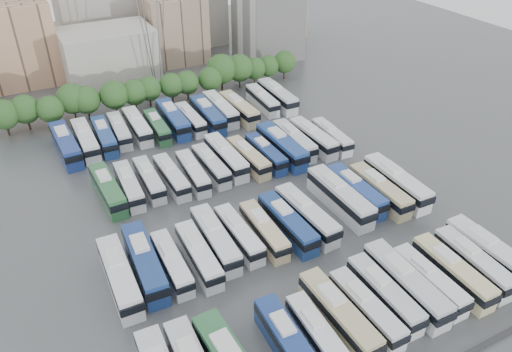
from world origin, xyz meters
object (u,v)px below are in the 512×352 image
bus_r2_s1 (108,190)px  bus_r2_s3 (149,179)px  bus_r0_s4 (289,344)px  bus_r1_s7 (287,223)px  bus_r0_s11 (452,272)px  bus_r2_s2 (129,186)px  bus_r1_s12 (380,190)px  bus_r2_s11 (294,140)px  electricity_pylon (150,4)px  bus_r3_s13 (277,96)px  bus_r0_s12 (473,262)px  bus_r2_s9 (266,153)px  bus_r1_s11 (356,191)px  bus_r1_s3 (199,255)px  bus_r1_s1 (145,262)px  bus_r3_s7 (190,119)px  bus_r3_s10 (239,109)px  bus_r1_s13 (396,182)px  bus_r1_s0 (120,276)px  bus_r1_s10 (340,197)px  bus_r3_s9 (220,109)px  bus_r2_s12 (313,138)px  bus_r3_s5 (157,127)px  bus_r2_s6 (211,165)px  bus_r1_s4 (215,239)px  bus_r1_s8 (306,215)px  apartment_tower (268,5)px  bus_r1_s2 (172,263)px  bus_r3_s3 (119,130)px  bus_r2_s4 (172,177)px  bus_r3_s6 (173,119)px  bus_r0_s13 (490,253)px  bus_r3_s8 (208,115)px  bus_r3_s4 (137,126)px  bus_r0_s10 (429,280)px  bus_r2_s13 (332,136)px  bus_r0_s9 (405,284)px  bus_r3_s0 (66,144)px  bus_r2_s5 (193,173)px  bus_r2_s10 (281,146)px  bus_r3_s12 (262,100)px  bus_r0_s6 (338,315)px  bus_r0_s8 (384,294)px  bus_r0_s5 (319,336)px  bus_r3_s2 (104,136)px  bus_r3_s1 (86,140)px

bus_r2_s1 → bus_r2_s3: size_ratio=1.12×
bus_r0_s4 → bus_r1_s7: size_ratio=0.98×
bus_r0_s11 → bus_r2_s2: 47.28m
bus_r1_s12 → bus_r2_s11: (-3.33, 19.34, -0.04)m
electricity_pylon → bus_r3_s13: bearing=-44.9°
bus_r0_s12 → bus_r2_s9: bearing=108.2°
bus_r1_s7 → bus_r1_s11: size_ratio=1.00×
bus_r1_s3 → bus_r1_s1: bearing=167.7°
bus_r3_s7 → bus_r3_s10: size_ratio=0.88×
bus_r1_s7 → bus_r2_s3: bearing=123.0°
bus_r1_s13 → bus_r2_s2: 41.08m
bus_r1_s0 → bus_r1_s10: bus_r1_s10 is taller
bus_r0_s4 → bus_r3_s9: size_ratio=0.95×
bus_r2_s12 → bus_r3_s5: bearing=141.8°
bus_r1_s10 → bus_r0_s12: bearing=-70.8°
bus_r2_s6 → bus_r1_s4: bearing=-112.0°
bus_r1_s8 → bus_r1_s3: bearing=179.2°
apartment_tower → bus_r2_s12: (-15.77, -45.90, -11.12)m
bus_r1_s2 → bus_r2_s9: bearing=39.2°
bus_r1_s2 → bus_r2_s9: (23.21, 18.32, 0.05)m
bus_r2_s11 → bus_r3_s3: (-26.44, 18.23, -0.12)m
bus_r2_s4 → bus_r3_s6: (6.87, 18.66, 0.34)m
bus_r0_s13 → bus_r3_s8: size_ratio=0.99×
bus_r2_s12 → bus_r3_s4: (-26.56, 18.89, -0.02)m
bus_r0_s10 → bus_r2_s13: (10.36, 35.29, -0.02)m
bus_r0_s9 → bus_r3_s0: bearing=120.2°
bus_r3_s9 → bus_r2_s5: bearing=-124.2°
bus_r2_s10 → bus_r3_s12: size_ratio=1.16×
bus_r2_s12 → bus_r3_s8: bearing=126.2°
bus_r1_s8 → bus_r3_s9: (3.36, 37.16, -0.01)m
bus_r1_s11 → bus_r2_s5: (-19.78, 16.28, -0.19)m
bus_r0_s6 → apartment_tower: bearing=65.5°
bus_r3_s5 → bus_r3_s8: bus_r3_s8 is taller
bus_r1_s12 → bus_r3_s3: 47.94m
bus_r3_s13 → bus_r2_s11: bearing=-109.3°
bus_r0_s12 → bus_r2_s11: 37.30m
bus_r0_s8 → bus_r2_s13: (16.62, 34.57, -0.11)m
bus_r0_s4 → bus_r2_s12: 45.13m
bus_r0_s5 → bus_r2_s3: size_ratio=1.01×
bus_r3_s2 → bus_r3_s7: (16.32, -0.51, -0.12)m
bus_r1_s8 → bus_r3_s10: size_ratio=1.01×
bus_r1_s4 → bus_r1_s10: 20.02m
bus_r1_s0 → bus_r2_s10: bus_r2_s10 is taller
bus_r3_s1 → bus_r3_s4: bus_r3_s1 is taller
bus_r3_s8 → bus_r0_s9: bearing=-85.0°
bus_r1_s3 → bus_r3_s12: 48.13m
bus_r1_s3 → bus_r3_s1: (-6.55, 37.11, 0.18)m
bus_r2_s11 → bus_r3_s6: bearing=134.4°
bus_r1_s12 → bus_r1_s3: bearing=-178.1°
bus_r1_s4 → bus_r1_s0: bearing=-173.3°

